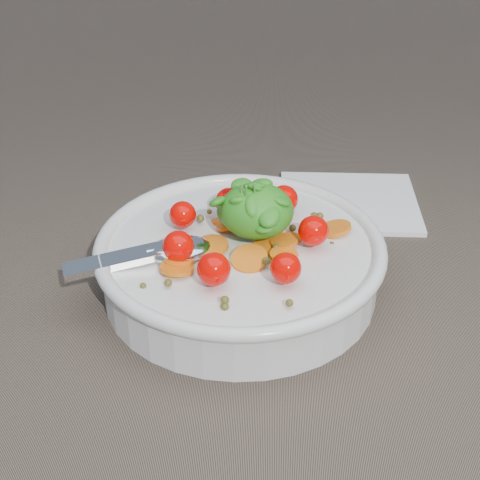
{
  "coord_description": "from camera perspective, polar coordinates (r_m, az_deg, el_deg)",
  "views": [
    {
      "loc": [
        -0.01,
        -0.52,
        0.39
      ],
      "look_at": [
        -0.03,
        -0.0,
        0.05
      ],
      "focal_mm": 55.0,
      "sensor_mm": 36.0,
      "label": 1
    }
  ],
  "objects": [
    {
      "name": "ground",
      "position": [
        0.65,
        2.4,
        -3.82
      ],
      "size": [
        6.0,
        6.0,
        0.0
      ],
      "primitive_type": "plane",
      "color": "brown",
      "rests_on": "ground"
    },
    {
      "name": "napkin",
      "position": [
        0.78,
        8.46,
        2.91
      ],
      "size": [
        0.14,
        0.12,
        0.01
      ],
      "primitive_type": "cube",
      "rotation": [
        0.0,
        0.0,
        -0.0
      ],
      "color": "white",
      "rests_on": "ground"
    },
    {
      "name": "bowl",
      "position": [
        0.63,
        -0.0,
        -1.64
      ],
      "size": [
        0.27,
        0.25,
        0.11
      ],
      "color": "silver",
      "rests_on": "ground"
    }
  ]
}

